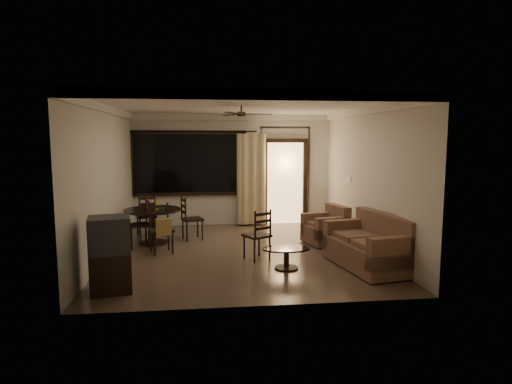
{
  "coord_description": "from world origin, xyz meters",
  "views": [
    {
      "loc": [
        -0.66,
        -8.1,
        2.18
      ],
      "look_at": [
        0.3,
        0.2,
        1.15
      ],
      "focal_mm": 30.0,
      "sensor_mm": 36.0,
      "label": 1
    }
  ],
  "objects": [
    {
      "name": "dining_chair_east",
      "position": [
        -1.0,
        1.16,
        0.28
      ],
      "size": [
        0.53,
        0.53,
        0.95
      ],
      "rotation": [
        0.0,
        0.0,
        1.88
      ],
      "color": "black",
      "rests_on": "ground"
    },
    {
      "name": "armchair",
      "position": [
        1.84,
        0.49,
        0.32
      ],
      "size": [
        0.94,
        0.94,
        0.78
      ],
      "rotation": [
        0.0,
        0.0,
        0.25
      ],
      "color": "#4A2C22",
      "rests_on": "ground"
    },
    {
      "name": "dining_table",
      "position": [
        -1.79,
        0.91,
        0.58
      ],
      "size": [
        1.17,
        1.17,
        0.95
      ],
      "rotation": [
        0.0,
        0.0,
        0.31
      ],
      "color": "black",
      "rests_on": "ground"
    },
    {
      "name": "dining_chair_west",
      "position": [
        -2.04,
        0.65,
        0.28
      ],
      "size": [
        0.53,
        0.53,
        0.95
      ],
      "rotation": [
        0.0,
        0.0,
        -1.26
      ],
      "color": "black",
      "rests_on": "ground"
    },
    {
      "name": "room_shell",
      "position": [
        0.59,
        1.77,
        1.83
      ],
      "size": [
        5.5,
        6.7,
        5.5
      ],
      "color": "beige",
      "rests_on": "ground"
    },
    {
      "name": "tv_cabinet",
      "position": [
        -2.05,
        -1.95,
        0.55
      ],
      "size": [
        0.66,
        0.62,
        1.09
      ],
      "rotation": [
        0.0,
        0.0,
        0.2
      ],
      "color": "black",
      "rests_on": "ground"
    },
    {
      "name": "side_chair",
      "position": [
        0.24,
        -0.56,
        0.28
      ],
      "size": [
        0.56,
        0.56,
        0.93
      ],
      "rotation": [
        0.0,
        0.0,
        3.64
      ],
      "color": "black",
      "rests_on": "ground"
    },
    {
      "name": "sofa",
      "position": [
        2.11,
        -1.25,
        0.36
      ],
      "size": [
        1.17,
        1.8,
        0.89
      ],
      "rotation": [
        0.0,
        0.0,
        0.18
      ],
      "color": "#4A2C22",
      "rests_on": "ground"
    },
    {
      "name": "ground",
      "position": [
        0.0,
        0.0,
        0.0
      ],
      "size": [
        5.5,
        5.5,
        0.0
      ],
      "primitive_type": "plane",
      "color": "#7F6651",
      "rests_on": "ground"
    },
    {
      "name": "dining_chair_south",
      "position": [
        -1.54,
        0.09,
        0.31
      ],
      "size": [
        0.53,
        0.56,
        0.95
      ],
      "rotation": [
        0.0,
        0.0,
        0.31
      ],
      "color": "black",
      "rests_on": "ground"
    },
    {
      "name": "coffee_table",
      "position": [
        0.66,
        -1.17,
        0.24
      ],
      "size": [
        0.82,
        0.49,
        0.36
      ],
      "rotation": [
        0.0,
        0.0,
        0.23
      ],
      "color": "black",
      "rests_on": "ground"
    },
    {
      "name": "dining_chair_north",
      "position": [
        -2.03,
        1.65,
        0.28
      ],
      "size": [
        0.53,
        0.53,
        0.95
      ],
      "rotation": [
        0.0,
        0.0,
        3.45
      ],
      "color": "black",
      "rests_on": "ground"
    }
  ]
}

